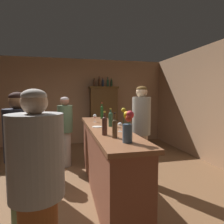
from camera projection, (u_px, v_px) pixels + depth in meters
The scene contains 23 objects.
floor at pixel (84, 195), 3.05m from camera, with size 8.78×8.78×0.00m, color brown.
wall_back at pixel (74, 102), 6.27m from camera, with size 5.99×0.12×2.72m, color tan.
bar_counter at pixel (106, 159), 3.12m from camera, with size 0.54×2.82×1.06m.
display_cabinet at pixel (103, 114), 6.22m from camera, with size 0.92×0.43×1.84m.
wine_bottle_riesling at pixel (105, 125), 2.43m from camera, with size 0.07×0.07×0.30m.
wine_bottle_chardonnay at pixel (111, 118), 3.11m from camera, with size 0.07×0.07×0.29m.
wine_bottle_pinot at pixel (102, 112), 4.15m from camera, with size 0.07×0.07×0.34m.
wine_bottle_syrah at pixel (115, 127), 2.27m from camera, with size 0.06×0.06×0.30m.
wine_glass_front at pixel (120, 125), 2.67m from camera, with size 0.06×0.06×0.13m.
wine_glass_mid at pixel (95, 116), 3.62m from camera, with size 0.07×0.07×0.15m.
flower_arrangement at pixel (128, 125), 2.04m from camera, with size 0.14×0.13×0.37m.
cheese_plate at pixel (97, 127), 3.05m from camera, with size 0.16×0.16×0.01m, color white.
display_bottle_left at pixel (94, 82), 6.07m from camera, with size 0.07×0.07×0.28m.
display_bottle_midleft at pixel (99, 82), 6.10m from camera, with size 0.06×0.06×0.33m.
display_bottle_center at pixel (103, 83), 6.13m from camera, with size 0.07×0.07×0.29m.
display_bottle_midright at pixel (108, 83), 6.16m from camera, with size 0.07×0.07×0.31m.
display_bottle_right at pixel (111, 83), 6.19m from camera, with size 0.07×0.07×0.28m.
patron_in_grey at pixel (30, 136), 3.22m from camera, with size 0.35×0.35×1.61m.
patron_redhead at pixel (20, 154), 2.23m from camera, with size 0.34×0.34×1.59m.
patron_in_navy at pixel (37, 130), 3.90m from camera, with size 0.33×0.33×1.57m.
patron_by_cabinet at pixel (65, 128), 4.24m from camera, with size 0.32×0.32×1.53m.
patron_tall at pixel (37, 191), 1.39m from camera, with size 0.39×0.39×1.60m.
bartender at pixel (141, 129), 3.44m from camera, with size 0.32×0.32×1.72m.
Camera 1 is at (-0.23, -2.96, 1.55)m, focal length 31.14 mm.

